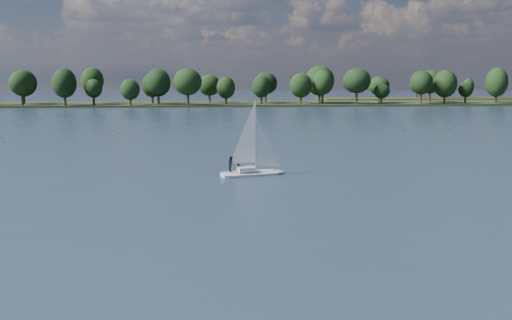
{
  "coord_description": "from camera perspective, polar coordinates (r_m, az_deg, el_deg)",
  "views": [
    {
      "loc": [
        -8.13,
        -26.84,
        11.51
      ],
      "look_at": [
        -2.73,
        34.45,
        2.5
      ],
      "focal_mm": 40.0,
      "sensor_mm": 36.0,
      "label": 1
    }
  ],
  "objects": [
    {
      "name": "treeline",
      "position": [
        235.17,
        -2.17,
        7.49
      ],
      "size": [
        562.3,
        74.03,
        18.38
      ],
      "color": "black",
      "rests_on": "ground"
    },
    {
      "name": "sailboat",
      "position": [
        66.54,
        -0.64,
        0.62
      ],
      "size": [
        7.29,
        3.7,
        9.25
      ],
      "rotation": [
        0.0,
        0.0,
        0.26
      ],
      "color": "silver",
      "rests_on": "ground"
    },
    {
      "name": "far_shore",
      "position": [
        239.26,
        -3.09,
        5.56
      ],
      "size": [
        660.0,
        40.0,
        1.5
      ],
      "primitive_type": "cube",
      "color": "black",
      "rests_on": "ground"
    },
    {
      "name": "ground",
      "position": [
        127.62,
        -1.36,
        3.15
      ],
      "size": [
        700.0,
        700.0,
        0.0
      ],
      "primitive_type": "plane",
      "color": "#233342",
      "rests_on": "ground"
    }
  ]
}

